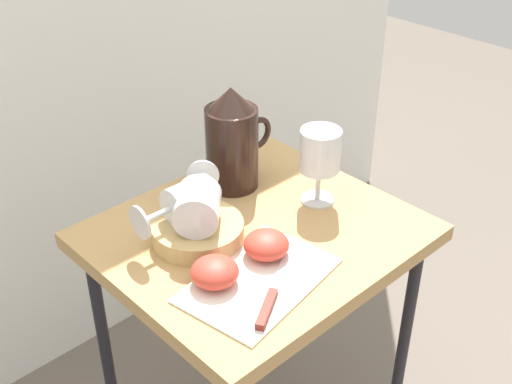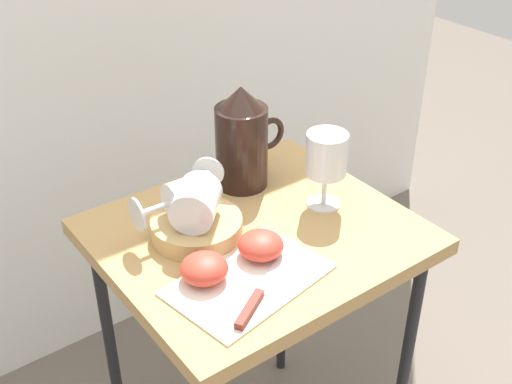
% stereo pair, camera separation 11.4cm
% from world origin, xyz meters
% --- Properties ---
extents(curtain_drape, '(2.40, 0.03, 1.87)m').
position_xyz_m(curtain_drape, '(0.00, 0.63, 0.94)').
color(curtain_drape, white).
rests_on(curtain_drape, ground_plane).
extents(table, '(0.54, 0.48, 0.67)m').
position_xyz_m(table, '(0.00, 0.00, 0.60)').
color(table, tan).
rests_on(table, ground_plane).
extents(linen_napkin, '(0.28, 0.21, 0.00)m').
position_xyz_m(linen_napkin, '(-0.09, -0.11, 0.67)').
color(linen_napkin, silver).
rests_on(linen_napkin, table).
extents(basket_tray, '(0.16, 0.16, 0.03)m').
position_xyz_m(basket_tray, '(-0.09, 0.05, 0.68)').
color(basket_tray, tan).
rests_on(basket_tray, table).
extents(pitcher, '(0.15, 0.10, 0.21)m').
position_xyz_m(pitcher, '(0.07, 0.15, 0.75)').
color(pitcher, black).
rests_on(pitcher, table).
extents(wine_glass_upright, '(0.08, 0.08, 0.15)m').
position_xyz_m(wine_glass_upright, '(0.15, -0.01, 0.77)').
color(wine_glass_upright, silver).
rests_on(wine_glass_upright, table).
extents(wine_glass_tipped_near, '(0.16, 0.16, 0.08)m').
position_xyz_m(wine_glass_tipped_near, '(-0.09, 0.04, 0.74)').
color(wine_glass_tipped_near, silver).
rests_on(wine_glass_tipped_near, basket_tray).
extents(wine_glass_tipped_far, '(0.15, 0.07, 0.07)m').
position_xyz_m(wine_glass_tipped_far, '(-0.10, 0.07, 0.74)').
color(wine_glass_tipped_far, silver).
rests_on(wine_glass_tipped_far, basket_tray).
extents(apple_half_left, '(0.08, 0.08, 0.04)m').
position_xyz_m(apple_half_left, '(-0.15, -0.07, 0.69)').
color(apple_half_left, '#CC3D2D').
rests_on(apple_half_left, linen_napkin).
extents(apple_half_right, '(0.08, 0.08, 0.04)m').
position_xyz_m(apple_half_right, '(-0.04, -0.07, 0.69)').
color(apple_half_right, '#CC3D2D').
rests_on(apple_half_right, linen_napkin).
extents(knife, '(0.21, 0.14, 0.01)m').
position_xyz_m(knife, '(-0.11, -0.15, 0.68)').
color(knife, silver).
rests_on(knife, linen_napkin).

